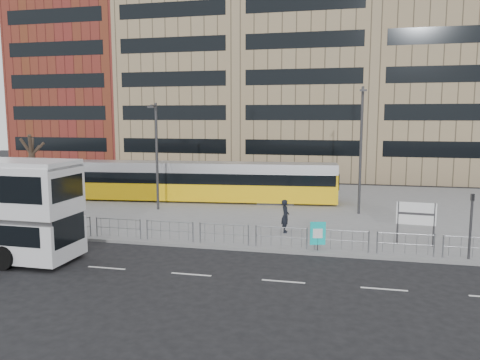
% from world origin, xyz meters
% --- Properties ---
extents(ground, '(120.00, 120.00, 0.00)m').
position_xyz_m(ground, '(0.00, 0.00, 0.00)').
color(ground, black).
rests_on(ground, ground).
extents(plaza, '(64.00, 24.00, 0.15)m').
position_xyz_m(plaza, '(0.00, 12.00, 0.07)').
color(plaza, slate).
rests_on(plaza, ground).
extents(kerb, '(64.00, 0.25, 0.17)m').
position_xyz_m(kerb, '(0.00, 0.05, 0.07)').
color(kerb, gray).
rests_on(kerb, ground).
extents(building_row, '(70.40, 18.40, 31.20)m').
position_xyz_m(building_row, '(1.55, 34.27, 12.91)').
color(building_row, maroon).
rests_on(building_row, ground).
extents(pedestrian_barrier, '(32.07, 0.07, 1.10)m').
position_xyz_m(pedestrian_barrier, '(2.00, 0.50, 0.98)').
color(pedestrian_barrier, gray).
rests_on(pedestrian_barrier, plaza).
extents(road_markings, '(62.00, 0.12, 0.01)m').
position_xyz_m(road_markings, '(1.00, -4.00, 0.01)').
color(road_markings, white).
rests_on(road_markings, ground).
extents(tram, '(26.13, 5.01, 3.07)m').
position_xyz_m(tram, '(-5.09, 12.18, 1.69)').
color(tram, yellow).
rests_on(tram, plaza).
extents(station_sign, '(1.95, 0.25, 2.24)m').
position_xyz_m(station_sign, '(12.02, 2.48, 1.71)').
color(station_sign, '#2D2D30').
rests_on(station_sign, plaza).
extents(ad_panel, '(0.76, 0.25, 1.45)m').
position_xyz_m(ad_panel, '(7.14, 0.40, 1.00)').
color(ad_panel, '#2D2D30').
rests_on(ad_panel, plaza).
extents(pedestrian, '(0.54, 0.74, 1.91)m').
position_xyz_m(pedestrian, '(5.11, 3.70, 1.10)').
color(pedestrian, black).
rests_on(pedestrian, plaza).
extents(traffic_light_west, '(0.22, 0.24, 3.10)m').
position_xyz_m(traffic_light_west, '(-10.53, 2.19, 2.12)').
color(traffic_light_west, '#2D2D30').
rests_on(traffic_light_west, plaza).
extents(traffic_light_east, '(0.17, 0.20, 3.10)m').
position_xyz_m(traffic_light_east, '(14.14, 0.50, 2.12)').
color(traffic_light_east, '#2D2D30').
rests_on(traffic_light_east, plaza).
extents(lamp_post_west, '(0.45, 1.04, 7.57)m').
position_xyz_m(lamp_post_west, '(-4.67, 8.42, 4.30)').
color(lamp_post_west, '#2D2D30').
rests_on(lamp_post_west, plaza).
extents(lamp_post_east, '(0.45, 1.04, 8.61)m').
position_xyz_m(lamp_post_east, '(9.40, 10.00, 4.83)').
color(lamp_post_east, '#2D2D30').
rests_on(lamp_post_east, plaza).
extents(bare_tree, '(4.92, 4.92, 7.64)m').
position_xyz_m(bare_tree, '(-14.79, 8.48, 5.55)').
color(bare_tree, black).
rests_on(bare_tree, plaza).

